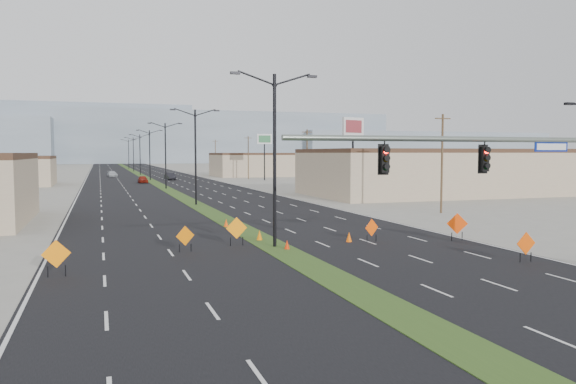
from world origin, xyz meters
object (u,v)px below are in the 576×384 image
object	(u,v)px
streetlight_4	(140,153)
construction_sign_2	(237,229)
construction_sign_0	(56,255)
car_mid	(170,176)
streetlight_1	(196,154)
cone_3	(226,223)
construction_sign_5	(457,225)
construction_sign_4	(526,245)
pole_sign_east_near	(353,133)
car_far	(112,174)
streetlight_0	(275,154)
streetlight_5	(133,153)
construction_sign_1	(185,237)
cone_0	(287,245)
pole_sign_east_far	(264,143)
cone_1	(259,235)
signal_mast	(518,168)
construction_sign_3	(372,229)
streetlight_2	(166,153)
streetlight_3	(150,153)
car_left	(143,179)
cone_2	(349,237)

from	to	relation	value
streetlight_4	construction_sign_2	size ratio (longest dim) A/B	5.87
construction_sign_0	car_mid	bearing A→B (deg)	66.66
streetlight_1	cone_3	world-z (taller)	streetlight_1
construction_sign_5	streetlight_4	bearing A→B (deg)	117.90
construction_sign_4	construction_sign_0	bearing A→B (deg)	168.96
construction_sign_2	pole_sign_east_near	distance (m)	35.44
car_far	pole_sign_east_near	xyz separation A→B (m)	(25.47, -74.00, 7.20)
streetlight_0	streetlight_5	distance (m)	140.00
car_mid	construction_sign_2	size ratio (longest dim) A/B	2.55
streetlight_5	pole_sign_east_near	world-z (taller)	streetlight_5
streetlight_4	construction_sign_1	distance (m)	112.18
construction_sign_0	cone_0	bearing A→B (deg)	2.56
pole_sign_east_near	pole_sign_east_far	distance (m)	48.73
streetlight_0	construction_sign_4	world-z (taller)	streetlight_0
construction_sign_2	cone_0	bearing A→B (deg)	-45.53
cone_1	pole_sign_east_near	size ratio (longest dim) A/B	0.07
signal_mast	streetlight_1	size ratio (longest dim) A/B	1.63
construction_sign_0	construction_sign_2	distance (m)	11.04
signal_mast	construction_sign_3	distance (m)	10.98
streetlight_2	construction_sign_1	distance (m)	56.40
construction_sign_0	pole_sign_east_far	xyz separation A→B (m)	(33.49, 82.21, 6.58)
construction_sign_4	pole_sign_east_near	xyz separation A→B (m)	(8.02, 37.43, 6.96)
construction_sign_3	construction_sign_5	size ratio (longest dim) A/B	0.81
streetlight_4	construction_sign_2	bearing A→B (deg)	-91.03
construction_sign_4	construction_sign_1	bearing A→B (deg)	151.02
streetlight_0	cone_1	size ratio (longest dim) A/B	15.06
car_mid	cone_1	bearing A→B (deg)	-99.67
construction_sign_3	construction_sign_0	bearing A→B (deg)	176.63
streetlight_4	cone_1	xyz separation A→B (m)	(-0.18, -109.35, -5.09)
streetlight_4	construction_sign_4	xyz separation A→B (m)	(10.65, -120.31, -4.52)
streetlight_5	cone_0	bearing A→B (deg)	-89.84
signal_mast	construction_sign_0	bearing A→B (deg)	164.58
streetlight_3	construction_sign_5	bearing A→B (deg)	-82.33
car_left	pole_sign_east_near	size ratio (longest dim) A/B	0.41
streetlight_3	pole_sign_east_near	distance (m)	58.02
cone_1	cone_0	bearing A→B (deg)	-81.02
streetlight_4	streetlight_2	bearing A→B (deg)	-90.00
car_mid	cone_3	size ratio (longest dim) A/B	6.99
car_left	construction_sign_5	world-z (taller)	construction_sign_5
streetlight_0	car_left	bearing A→B (deg)	91.66
construction_sign_2	cone_0	distance (m)	3.35
streetlight_4	pole_sign_east_near	xyz separation A→B (m)	(18.67, -82.88, 2.44)
streetlight_4	construction_sign_3	distance (m)	112.29
signal_mast	car_mid	distance (m)	94.39
car_left	construction_sign_2	bearing A→B (deg)	-92.41
car_far	cone_0	xyz separation A→B (m)	(7.21, -104.18, -0.38)
streetlight_3	construction_sign_2	world-z (taller)	streetlight_3
car_far	cone_2	xyz separation A→B (m)	(11.70, -102.79, -0.34)
construction_sign_2	cone_2	size ratio (longest dim) A/B	2.69
streetlight_0	cone_2	bearing A→B (deg)	3.87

